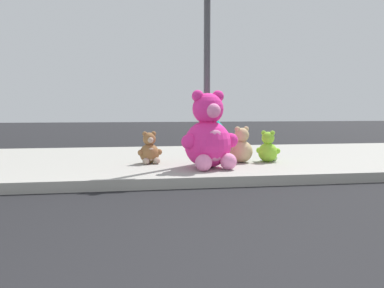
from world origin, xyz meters
The scene contains 8 objects.
sidewalk centered at (0.00, 5.20, 0.07)m, with size 28.00×4.40×0.15m, color #9E9B93.
sign_pole centered at (1.00, 4.40, 1.85)m, with size 0.56×0.11×3.20m.
plush_pink_large centered at (0.92, 3.81, 0.63)m, with size 0.92×0.85×1.21m.
plush_white centered at (1.18, 4.95, 0.34)m, with size 0.32×0.37×0.48m.
plush_brown centered at (0.03, 4.46, 0.37)m, with size 0.42×0.38×0.54m.
plush_tan centered at (1.59, 4.35, 0.40)m, with size 0.47×0.44×0.62m.
plush_teal centered at (1.36, 5.38, 0.43)m, with size 0.50×0.51×0.70m.
plush_lime centered at (2.08, 4.34, 0.37)m, with size 0.38×0.39×0.55m.
Camera 1 is at (-0.27, -1.99, 1.07)m, focal length 35.67 mm.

